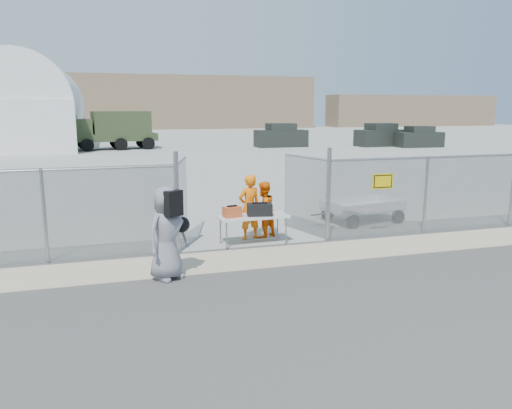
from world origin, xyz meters
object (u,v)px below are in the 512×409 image
object	(u,v)px
security_worker_left	(249,207)
utility_trailer	(363,210)
visitor	(167,233)
folding_table	(253,230)
security_worker_right	(263,210)

from	to	relation	value
security_worker_left	utility_trailer	world-z (taller)	security_worker_left
security_worker_left	visitor	bearing A→B (deg)	33.04
folding_table	utility_trailer	size ratio (longest dim) A/B	0.58
security_worker_left	folding_table	bearing A→B (deg)	71.89
security_worker_right	visitor	size ratio (longest dim) A/B	0.80
security_worker_right	utility_trailer	xyz separation A→B (m)	(3.57, 0.98, -0.40)
folding_table	security_worker_left	bearing A→B (deg)	82.64
folding_table	utility_trailer	bearing A→B (deg)	18.84
visitor	utility_trailer	world-z (taller)	visitor
security_worker_right	visitor	distance (m)	3.95
folding_table	visitor	distance (m)	3.26
folding_table	security_worker_right	world-z (taller)	security_worker_right
utility_trailer	security_worker_left	bearing A→B (deg)	-173.84
security_worker_right	folding_table	bearing A→B (deg)	22.18
security_worker_right	utility_trailer	world-z (taller)	security_worker_right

